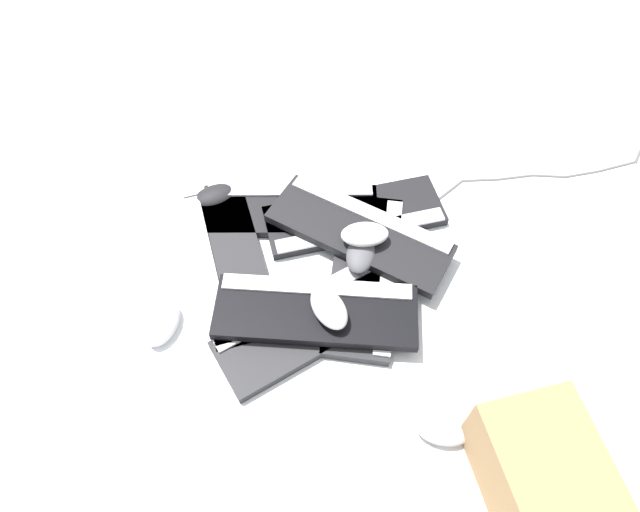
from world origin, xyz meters
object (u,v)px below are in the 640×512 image
at_px(mouse_0, 163,324).
at_px(keyboard_0, 290,210).
at_px(keyboard_3, 366,273).
at_px(mouse_2, 365,234).
at_px(cardboard_box, 546,484).
at_px(keyboard_2, 312,322).
at_px(keyboard_5, 360,232).
at_px(keyboard_6, 315,311).
at_px(mouse_5, 329,308).
at_px(mouse_4, 444,429).
at_px(keyboard_4, 355,217).
at_px(keyboard_1, 230,263).
at_px(mouse_3, 360,253).
at_px(mouse_1, 215,196).

bearing_deg(mouse_0, keyboard_0, -23.11).
relative_size(keyboard_3, mouse_2, 4.12).
bearing_deg(keyboard_0, cardboard_box, -167.89).
height_order(keyboard_2, keyboard_5, keyboard_5).
distance_m(keyboard_6, mouse_2, 0.21).
height_order(keyboard_6, mouse_5, mouse_5).
height_order(keyboard_6, mouse_2, mouse_2).
distance_m(mouse_0, mouse_4, 0.63).
distance_m(keyboard_3, keyboard_4, 0.16).
xyz_separation_m(mouse_5, cardboard_box, (-0.47, -0.21, 0.00)).
height_order(keyboard_2, cardboard_box, cardboard_box).
distance_m(keyboard_4, cardboard_box, 0.72).
bearing_deg(mouse_0, mouse_4, -94.53).
bearing_deg(keyboard_1, mouse_3, -112.34).
distance_m(keyboard_5, mouse_2, 0.05).
bearing_deg(mouse_0, cardboard_box, -98.06).
bearing_deg(keyboard_2, mouse_3, -57.50).
xyz_separation_m(mouse_0, mouse_5, (-0.14, -0.34, 0.06)).
xyz_separation_m(mouse_0, mouse_1, (0.30, -0.21, 0.00)).
bearing_deg(keyboard_1, mouse_4, -154.07).
bearing_deg(keyboard_2, mouse_0, 68.20).
height_order(keyboard_1, mouse_5, mouse_5).
xyz_separation_m(keyboard_2, mouse_0, (0.12, 0.30, 0.01)).
bearing_deg(cardboard_box, keyboard_2, 26.32).
distance_m(keyboard_0, keyboard_2, 0.32).
height_order(keyboard_1, keyboard_5, keyboard_5).
bearing_deg(keyboard_4, keyboard_0, 58.96).
bearing_deg(cardboard_box, keyboard_0, 12.11).
bearing_deg(mouse_4, mouse_1, 138.83).
distance_m(keyboard_1, mouse_1, 0.21).
xyz_separation_m(keyboard_5, mouse_4, (-0.48, 0.05, -0.02)).
bearing_deg(mouse_3, keyboard_2, -23.12).
height_order(mouse_4, mouse_5, mouse_5).
bearing_deg(keyboard_1, cardboard_box, -153.02).
distance_m(mouse_1, cardboard_box, 0.97).
relative_size(keyboard_1, keyboard_2, 1.00).
xyz_separation_m(keyboard_4, mouse_1, (0.20, 0.30, 0.01)).
relative_size(keyboard_3, mouse_5, 4.12).
bearing_deg(mouse_2, mouse_4, -75.56).
bearing_deg(keyboard_3, keyboard_5, -16.51).
distance_m(keyboard_2, mouse_2, 0.23).
xyz_separation_m(keyboard_2, mouse_5, (-0.01, -0.03, 0.07)).
relative_size(keyboard_3, keyboard_6, 0.99).
relative_size(keyboard_0, keyboard_1, 1.02).
xyz_separation_m(keyboard_2, keyboard_5, (0.16, -0.19, 0.03)).
xyz_separation_m(mouse_2, cardboard_box, (-0.62, -0.06, 0.00)).
height_order(keyboard_2, keyboard_3, same).
bearing_deg(cardboard_box, keyboard_6, 24.99).
xyz_separation_m(keyboard_0, mouse_1, (0.11, 0.16, 0.01)).
bearing_deg(keyboard_5, cardboard_box, -175.52).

